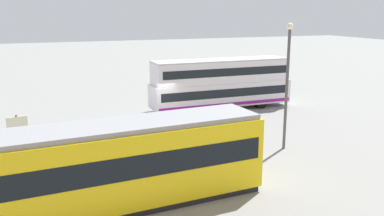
% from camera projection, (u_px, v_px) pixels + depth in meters
% --- Properties ---
extents(ground_plane, '(160.00, 160.00, 0.00)m').
position_uv_depth(ground_plane, '(162.00, 121.00, 29.06)').
color(ground_plane, gray).
extents(double_decker_bus, '(11.13, 2.54, 3.88)m').
position_uv_depth(double_decker_bus, '(221.00, 84.00, 32.35)').
color(double_decker_bus, silver).
rests_on(double_decker_bus, ground).
extents(tram_yellow, '(12.54, 3.34, 3.37)m').
position_uv_depth(tram_yellow, '(109.00, 166.00, 15.90)').
color(tram_yellow, yellow).
rests_on(tram_yellow, ground).
extents(pedestrian_near_railing, '(0.43, 0.43, 1.69)m').
position_uv_depth(pedestrian_near_railing, '(122.00, 138.00, 21.88)').
color(pedestrian_near_railing, '#4C3F2D').
rests_on(pedestrian_near_railing, ground).
extents(pedestrian_crossing, '(0.45, 0.45, 1.58)m').
position_uv_depth(pedestrian_crossing, '(229.00, 134.00, 22.94)').
color(pedestrian_crossing, black).
rests_on(pedestrian_crossing, ground).
extents(pedestrian_railing, '(8.15, 0.82, 1.08)m').
position_uv_depth(pedestrian_railing, '(89.00, 138.00, 22.73)').
color(pedestrian_railing, gray).
rests_on(pedestrian_railing, ground).
extents(info_sign, '(1.00, 0.18, 2.44)m').
position_uv_depth(info_sign, '(18.00, 130.00, 21.01)').
color(info_sign, slate).
rests_on(info_sign, ground).
extents(street_lamp, '(0.36, 0.36, 6.90)m').
position_uv_depth(street_lamp, '(287.00, 77.00, 22.43)').
color(street_lamp, '#4C4C51').
rests_on(street_lamp, ground).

